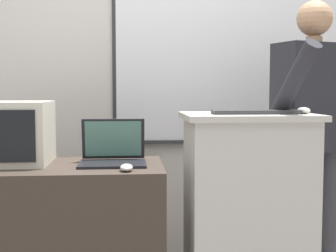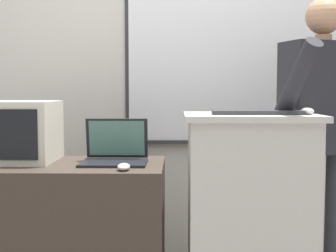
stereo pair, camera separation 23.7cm
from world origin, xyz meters
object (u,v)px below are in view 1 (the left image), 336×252
object	(u,v)px
laptop	(113,151)
computer_mouse_by_laptop	(126,168)
wireless_keyboard	(256,112)
lectern_podium	(247,211)
computer_mouse_by_keyboard	(304,111)
person_presenter	(312,125)
crt_monitor	(11,133)
side_desk	(65,238)

from	to	relation	value
laptop	computer_mouse_by_laptop	xyz separation A→B (m)	(0.07, -0.24, -0.05)
laptop	wireless_keyboard	bearing A→B (deg)	-10.89
lectern_podium	computer_mouse_by_keyboard	distance (m)	0.60
person_presenter	crt_monitor	world-z (taller)	person_presenter
person_presenter	computer_mouse_by_laptop	size ratio (longest dim) A/B	16.44
laptop	computer_mouse_by_keyboard	xyz separation A→B (m)	(0.97, -0.14, 0.22)
side_desk	computer_mouse_by_keyboard	bearing A→B (deg)	-4.44
computer_mouse_by_laptop	wireless_keyboard	bearing A→B (deg)	9.23
person_presenter	computer_mouse_by_laptop	distance (m)	1.12
crt_monitor	wireless_keyboard	bearing A→B (deg)	-7.85
lectern_podium	crt_monitor	world-z (taller)	crt_monitor
side_desk	person_presenter	bearing A→B (deg)	6.53
person_presenter	lectern_podium	bearing A→B (deg)	-175.13
lectern_podium	laptop	world-z (taller)	lectern_podium
wireless_keyboard	crt_monitor	bearing A→B (deg)	172.15
computer_mouse_by_laptop	laptop	bearing A→B (deg)	106.44
lectern_podium	person_presenter	bearing A→B (deg)	24.54
computer_mouse_by_laptop	crt_monitor	distance (m)	0.68
side_desk	person_presenter	distance (m)	1.49
wireless_keyboard	computer_mouse_by_laptop	bearing A→B (deg)	-170.77
laptop	wireless_keyboard	xyz separation A→B (m)	(0.72, -0.14, 0.21)
lectern_podium	wireless_keyboard	size ratio (longest dim) A/B	2.33
lectern_podium	side_desk	bearing A→B (deg)	177.91
computer_mouse_by_keyboard	crt_monitor	world-z (taller)	crt_monitor
lectern_podium	computer_mouse_by_keyboard	world-z (taller)	computer_mouse_by_keyboard
lectern_podium	wireless_keyboard	distance (m)	0.53
crt_monitor	computer_mouse_by_keyboard	bearing A→B (deg)	-6.47
person_presenter	crt_monitor	bearing A→B (deg)	163.17
computer_mouse_by_keyboard	side_desk	bearing A→B (deg)	175.56
lectern_podium	computer_mouse_by_laptop	distance (m)	0.70
lectern_podium	person_presenter	xyz separation A→B (m)	(0.42, 0.19, 0.43)
wireless_keyboard	computer_mouse_by_keyboard	distance (m)	0.25
computer_mouse_by_laptop	computer_mouse_by_keyboard	xyz separation A→B (m)	(0.90, 0.11, 0.26)
wireless_keyboard	computer_mouse_by_laptop	size ratio (longest dim) A/B	4.41
person_presenter	computer_mouse_by_keyboard	size ratio (longest dim) A/B	16.44
side_desk	person_presenter	world-z (taller)	person_presenter
computer_mouse_by_keyboard	lectern_podium	bearing A→B (deg)	167.44
laptop	lectern_podium	bearing A→B (deg)	-6.22
person_presenter	computer_mouse_by_laptop	bearing A→B (deg)	179.28
wireless_keyboard	computer_mouse_by_keyboard	world-z (taller)	computer_mouse_by_keyboard
side_desk	laptop	distance (m)	0.51
computer_mouse_by_laptop	crt_monitor	world-z (taller)	crt_monitor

